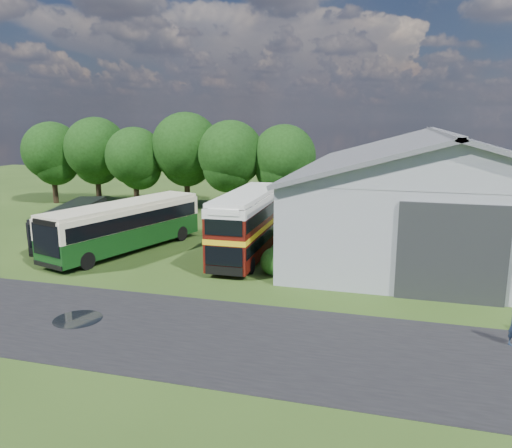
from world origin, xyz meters
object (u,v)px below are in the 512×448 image
(bus_green_single, at_px, (125,226))
(bus_maroon_double, at_px, (248,225))
(storage_shed, at_px, (436,188))
(bus_dark_single, at_px, (72,223))

(bus_green_single, xyz_separation_m, bus_maroon_double, (8.55, 0.85, 0.37))
(storage_shed, bearing_deg, bus_dark_single, -165.55)
(bus_dark_single, bearing_deg, bus_green_single, -27.76)
(storage_shed, distance_m, bus_maroon_double, 13.92)
(bus_maroon_double, height_order, bus_dark_single, bus_maroon_double)
(bus_maroon_double, bearing_deg, storage_shed, 29.05)
(bus_maroon_double, distance_m, bus_dark_single, 13.55)
(bus_green_single, bearing_deg, storage_shed, 37.74)
(bus_dark_single, bearing_deg, storage_shed, -0.86)
(storage_shed, relative_size, bus_dark_single, 2.47)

